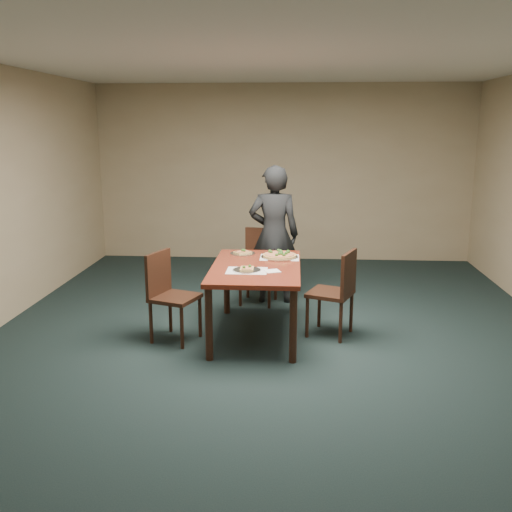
# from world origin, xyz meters

# --- Properties ---
(ground) EXTENTS (8.00, 8.00, 0.00)m
(ground) POSITION_xyz_m (0.00, 0.00, 0.00)
(ground) COLOR black
(ground) RESTS_ON ground
(room_shell) EXTENTS (8.00, 8.00, 8.00)m
(room_shell) POSITION_xyz_m (0.00, 0.00, 1.74)
(room_shell) COLOR tan
(room_shell) RESTS_ON ground
(dining_table) EXTENTS (0.90, 1.50, 0.75)m
(dining_table) POSITION_xyz_m (-0.19, 0.44, 0.66)
(dining_table) COLOR #5E1E12
(dining_table) RESTS_ON ground
(chair_far) EXTENTS (0.49, 0.49, 0.91)m
(chair_far) POSITION_xyz_m (-0.23, 1.62, 0.52)
(chair_far) COLOR black
(chair_far) RESTS_ON ground
(chair_left) EXTENTS (0.54, 0.54, 0.91)m
(chair_left) POSITION_xyz_m (-1.07, 0.26, 0.52)
(chair_left) COLOR black
(chair_left) RESTS_ON ground
(chair_right) EXTENTS (0.55, 0.55, 0.91)m
(chair_right) POSITION_xyz_m (0.65, 0.47, 0.52)
(chair_right) COLOR black
(chair_right) RESTS_ON ground
(diner) EXTENTS (0.63, 0.43, 1.69)m
(diner) POSITION_xyz_m (-0.06, 1.64, 0.85)
(diner) COLOR black
(diner) RESTS_ON ground
(placemat_main) EXTENTS (0.42, 0.32, 0.00)m
(placemat_main) POSITION_xyz_m (0.04, 0.82, 0.75)
(placemat_main) COLOR white
(placemat_main) RESTS_ON dining_table
(placemat_near) EXTENTS (0.40, 0.30, 0.00)m
(placemat_near) POSITION_xyz_m (-0.27, 0.22, 0.75)
(placemat_near) COLOR white
(placemat_near) RESTS_ON dining_table
(pizza_pan) EXTENTS (0.40, 0.40, 0.07)m
(pizza_pan) POSITION_xyz_m (0.04, 0.82, 0.77)
(pizza_pan) COLOR silver
(pizza_pan) RESTS_ON dining_table
(slice_plate_near) EXTENTS (0.28, 0.28, 0.06)m
(slice_plate_near) POSITION_xyz_m (-0.27, 0.22, 0.76)
(slice_plate_near) COLOR silver
(slice_plate_near) RESTS_ON dining_table
(slice_plate_far) EXTENTS (0.28, 0.28, 0.06)m
(slice_plate_far) POSITION_xyz_m (-0.38, 0.97, 0.76)
(slice_plate_far) COLOR silver
(slice_plate_far) RESTS_ON dining_table
(napkin) EXTENTS (0.18, 0.18, 0.01)m
(napkin) POSITION_xyz_m (-0.02, 0.21, 0.75)
(napkin) COLOR white
(napkin) RESTS_ON dining_table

